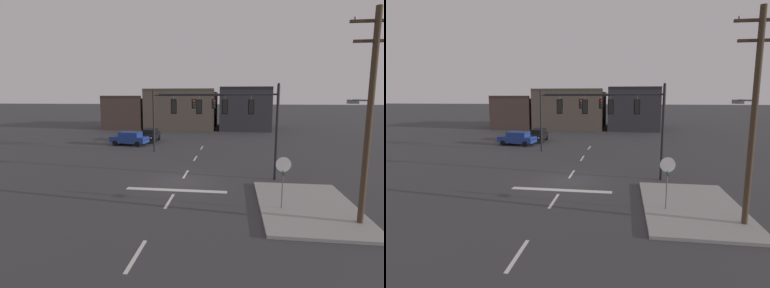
# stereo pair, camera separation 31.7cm
# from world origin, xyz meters

# --- Properties ---
(ground_plane) EXTENTS (400.00, 400.00, 0.00)m
(ground_plane) POSITION_xyz_m (0.00, 0.00, 0.00)
(ground_plane) COLOR #353538
(sidewalk_near_corner) EXTENTS (5.00, 8.00, 0.15)m
(sidewalk_near_corner) POSITION_xyz_m (7.45, -4.00, 0.07)
(sidewalk_near_corner) COLOR gray
(sidewalk_near_corner) RESTS_ON ground
(stop_bar_paint) EXTENTS (6.40, 0.50, 0.01)m
(stop_bar_paint) POSITION_xyz_m (0.00, -2.00, 0.00)
(stop_bar_paint) COLOR silver
(stop_bar_paint) RESTS_ON ground
(lane_centreline) EXTENTS (0.16, 26.40, 0.01)m
(lane_centreline) POSITION_xyz_m (0.00, 2.00, 0.00)
(lane_centreline) COLOR silver
(lane_centreline) RESTS_ON ground
(signal_mast_near_side) EXTENTS (8.39, 0.48, 6.74)m
(signal_mast_near_side) POSITION_xyz_m (3.57, 1.31, 4.65)
(signal_mast_near_side) COLOR black
(signal_mast_near_side) RESTS_ON ground
(signal_mast_far_side) EXTENTS (7.60, 1.06, 6.53)m
(signal_mast_far_side) POSITION_xyz_m (-2.30, 11.27, 4.51)
(signal_mast_far_side) COLOR black
(signal_mast_far_side) RESTS_ON ground
(stop_sign) EXTENTS (0.76, 0.64, 2.83)m
(stop_sign) POSITION_xyz_m (6.03, -4.70, 2.14)
(stop_sign) COLOR #56565B
(stop_sign) RESTS_ON ground
(car_lot_nearside) EXTENTS (2.06, 4.52, 1.61)m
(car_lot_nearside) POSITION_xyz_m (-7.16, 18.10, 0.86)
(car_lot_nearside) COLOR black
(car_lot_nearside) RESTS_ON ground
(car_lot_middle) EXTENTS (4.63, 2.43, 1.61)m
(car_lot_middle) POSITION_xyz_m (-8.77, 14.64, 0.86)
(car_lot_middle) COLOR navy
(car_lot_middle) RESTS_ON ground
(utility_pole) EXTENTS (2.20, 2.44, 9.53)m
(utility_pole) POSITION_xyz_m (9.31, -5.93, 5.13)
(utility_pole) COLOR #423323
(utility_pole) RESTS_ON ground
(building_row) EXTENTS (29.11, 13.00, 7.38)m
(building_row) POSITION_xyz_m (-3.16, 36.01, 3.27)
(building_row) COLOR #473833
(building_row) RESTS_ON ground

